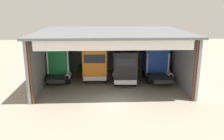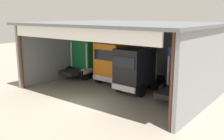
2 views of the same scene
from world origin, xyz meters
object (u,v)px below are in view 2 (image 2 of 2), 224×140
at_px(truck_orange_center_left_bay, 113,62).
at_px(truck_black_right_bay, 136,69).
at_px(truck_blue_center_bay, 188,71).
at_px(oil_drum, 120,69).
at_px(tool_cart, 173,77).
at_px(truck_green_left_bay, 87,57).

distance_m(truck_orange_center_left_bay, truck_black_right_bay, 3.25).
xyz_separation_m(truck_orange_center_left_bay, truck_blue_center_bay, (6.68, 0.50, -0.00)).
height_order(oil_drum, tool_cart, tool_cart).
xyz_separation_m(truck_blue_center_bay, oil_drum, (-8.58, 3.17, -1.44)).
bearing_deg(tool_cart, truck_blue_center_bay, -50.86).
bearing_deg(truck_black_right_bay, truck_blue_center_bay, -153.52).
bearing_deg(oil_drum, truck_blue_center_bay, -20.26).
height_order(truck_orange_center_left_bay, truck_black_right_bay, truck_orange_center_left_bay).
distance_m(truck_green_left_bay, truck_blue_center_bay, 10.47).
xyz_separation_m(truck_orange_center_left_bay, truck_black_right_bay, (3.07, -1.07, -0.04)).
height_order(truck_blue_center_bay, oil_drum, truck_blue_center_bay).
xyz_separation_m(truck_black_right_bay, truck_blue_center_bay, (3.61, 1.56, 0.04)).
xyz_separation_m(truck_green_left_bay, truck_blue_center_bay, (10.47, -0.15, -0.06)).
bearing_deg(truck_blue_center_bay, oil_drum, 158.99).
relative_size(truck_orange_center_left_bay, truck_black_right_bay, 0.88).
distance_m(truck_black_right_bay, truck_blue_center_bay, 3.94).
bearing_deg(tool_cart, truck_green_left_bay, -158.54).
relative_size(truck_green_left_bay, truck_black_right_bay, 0.91).
bearing_deg(truck_green_left_bay, truck_black_right_bay, -13.12).
relative_size(truck_blue_center_bay, oil_drum, 5.36).
relative_size(oil_drum, tool_cart, 0.94).
relative_size(truck_blue_center_bay, tool_cart, 5.06).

